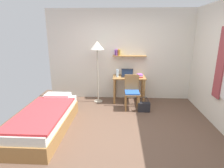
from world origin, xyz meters
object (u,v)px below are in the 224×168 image
object	(u,v)px
laptop	(127,75)
handbag	(144,107)
bed	(46,120)
standing_lamp	(97,49)
water_bottle	(117,73)
desk_chair	(132,91)
book_stack	(140,76)
desk	(129,82)

from	to	relation	value
laptop	handbag	bearing A→B (deg)	-60.99
handbag	bed	bearing A→B (deg)	-153.07
standing_lamp	handbag	distance (m)	1.96
water_bottle	handbag	size ratio (longest dim) A/B	0.56
bed	water_bottle	bearing A→B (deg)	51.05
desk_chair	book_stack	xyz separation A→B (m)	(0.24, 0.46, 0.30)
desk	laptop	xyz separation A→B (m)	(-0.05, 0.03, 0.20)
desk	water_bottle	size ratio (longest dim) A/B	4.15
standing_lamp	book_stack	distance (m)	1.39
book_stack	water_bottle	bearing A→B (deg)	-178.95
bed	handbag	distance (m)	2.35
desk_chair	desk	bearing A→B (deg)	96.66
desk	desk_chair	world-z (taller)	desk_chair
handbag	book_stack	bearing A→B (deg)	95.23
desk	standing_lamp	world-z (taller)	standing_lamp
bed	laptop	size ratio (longest dim) A/B	5.82
bed	water_bottle	xyz separation A→B (m)	(1.40, 1.73, 0.61)
bed	handbag	bearing A→B (deg)	26.93
desk_chair	handbag	distance (m)	0.51
laptop	book_stack	world-z (taller)	laptop
book_stack	handbag	bearing A→B (deg)	-84.77
bed	desk_chair	xyz separation A→B (m)	(1.79, 1.28, 0.25)
bed	desk_chair	world-z (taller)	desk_chair
bed	water_bottle	world-z (taller)	water_bottle
bed	standing_lamp	distance (m)	2.28
desk_chair	laptop	world-z (taller)	laptop
desk	laptop	distance (m)	0.21
laptop	handbag	distance (m)	1.08
bed	laptop	world-z (taller)	laptop
water_bottle	desk_chair	bearing A→B (deg)	-48.59
bed	handbag	world-z (taller)	bed
standing_lamp	water_bottle	size ratio (longest dim) A/B	7.82
desk	standing_lamp	distance (m)	1.28
desk_chair	standing_lamp	distance (m)	1.45
desk	water_bottle	bearing A→B (deg)	-170.19
desk_chair	water_bottle	bearing A→B (deg)	131.41
desk	standing_lamp	size ratio (longest dim) A/B	0.53
laptop	desk	bearing A→B (deg)	-30.26
desk_chair	book_stack	world-z (taller)	desk_chair
laptop	book_stack	bearing A→B (deg)	-12.42
bed	book_stack	distance (m)	2.73
desk	water_bottle	world-z (taller)	water_bottle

